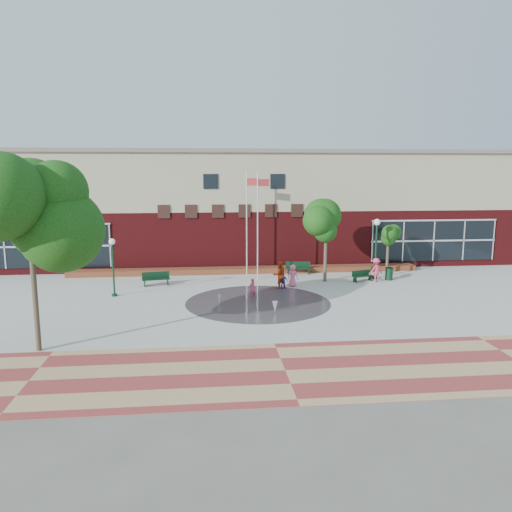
{
  "coord_description": "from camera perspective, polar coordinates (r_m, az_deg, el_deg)",
  "views": [
    {
      "loc": [
        -2.98,
        -24.96,
        7.63
      ],
      "look_at": [
        0.0,
        4.0,
        2.6
      ],
      "focal_mm": 35.0,
      "sensor_mm": 36.0,
      "label": 1
    }
  ],
  "objects": [
    {
      "name": "paver_band",
      "position": [
        19.74,
        3.36,
        -12.94
      ],
      "size": [
        46.0,
        6.0,
        0.01
      ],
      "primitive_type": "cube",
      "color": "maroon",
      "rests_on": "ground"
    },
    {
      "name": "tree_big_left",
      "position": [
        22.41,
        -24.57,
        4.63
      ],
      "size": [
        5.21,
        5.21,
        8.33
      ],
      "color": "#403628",
      "rests_on": "ground"
    },
    {
      "name": "flagpole_left",
      "position": [
        34.63,
        0.25,
        4.01
      ],
      "size": [
        0.87,
        0.14,
        7.43
      ],
      "rotation": [
        0.0,
        0.0,
        0.04
      ],
      "color": "white",
      "rests_on": "ground"
    },
    {
      "name": "tree_mid",
      "position": [
        34.28,
        8.02,
        3.57
      ],
      "size": [
        3.23,
        3.23,
        5.44
      ],
      "color": "#403628",
      "rests_on": "ground"
    },
    {
      "name": "ground",
      "position": [
        26.27,
        0.9,
        -7.08
      ],
      "size": [
        120.0,
        120.0,
        0.0
      ],
      "primitive_type": "plane",
      "color": "#666056",
      "rests_on": "ground"
    },
    {
      "name": "water_jet_b",
      "position": [
        29.07,
        -4.2,
        -5.44
      ],
      "size": [
        0.22,
        0.22,
        0.49
      ],
      "primitive_type": "cone",
      "rotation": [
        3.14,
        0.0,
        0.0
      ],
      "color": "white",
      "rests_on": "ground"
    },
    {
      "name": "lamp_right",
      "position": [
        35.98,
        13.58,
        1.58
      ],
      "size": [
        0.45,
        0.45,
        4.27
      ],
      "color": "#10311C",
      "rests_on": "ground"
    },
    {
      "name": "water_jet_a",
      "position": [
        27.19,
        2.18,
        -6.5
      ],
      "size": [
        0.31,
        0.31,
        0.6
      ],
      "primitive_type": "cone",
      "rotation": [
        3.14,
        0.0,
        0.0
      ],
      "color": "white",
      "rests_on": "ground"
    },
    {
      "name": "library_building",
      "position": [
        42.65,
        -1.86,
        5.78
      ],
      "size": [
        44.4,
        10.4,
        9.2
      ],
      "color": "#5B1013",
      "rests_on": "ground"
    },
    {
      "name": "bench_mid",
      "position": [
        37.13,
        4.83,
        -1.63
      ],
      "size": [
        1.88,
        0.77,
        0.92
      ],
      "rotation": [
        0.0,
        0.0,
        -0.15
      ],
      "color": "#10311C",
      "rests_on": "ground"
    },
    {
      "name": "adult_pink",
      "position": [
        33.03,
        4.21,
        -2.25
      ],
      "size": [
        0.87,
        0.8,
        1.49
      ],
      "primitive_type": "imported",
      "rotation": [
        0.0,
        0.0,
        2.57
      ],
      "color": "#EF628B",
      "rests_on": "ground"
    },
    {
      "name": "lamp_left",
      "position": [
        31.35,
        -16.04,
        -0.51
      ],
      "size": [
        0.38,
        0.38,
        3.58
      ],
      "color": "#10311C",
      "rests_on": "ground"
    },
    {
      "name": "flagpole_right",
      "position": [
        36.24,
        -1.0,
        4.34
      ],
      "size": [
        0.91,
        0.26,
        7.48
      ],
      "rotation": [
        0.0,
        0.0,
        -0.21
      ],
      "color": "white",
      "rests_on": "ground"
    },
    {
      "name": "tree_small_right",
      "position": [
        37.99,
        14.88,
        2.05
      ],
      "size": [
        2.18,
        2.18,
        3.73
      ],
      "color": "#403628",
      "rests_on": "ground"
    },
    {
      "name": "person_bench",
      "position": [
        35.26,
        13.55,
        -1.58
      ],
      "size": [
        1.22,
        0.94,
        1.67
      ],
      "primitive_type": "imported",
      "rotation": [
        0.0,
        0.0,
        3.47
      ],
      "color": "#DA4262",
      "rests_on": "ground"
    },
    {
      "name": "bench_left",
      "position": [
        33.96,
        -11.34,
        -2.87
      ],
      "size": [
        1.88,
        0.82,
        0.91
      ],
      "rotation": [
        0.0,
        0.0,
        0.18
      ],
      "color": "#10311C",
      "rests_on": "ground"
    },
    {
      "name": "bench_right",
      "position": [
        35.33,
        12.08,
        -2.48
      ],
      "size": [
        1.59,
        0.87,
        0.77
      ],
      "rotation": [
        0.0,
        0.0,
        0.3
      ],
      "color": "#10311C",
      "rests_on": "ground"
    },
    {
      "name": "splash_pad",
      "position": [
        29.13,
        0.2,
        -5.37
      ],
      "size": [
        8.4,
        8.4,
        0.01
      ],
      "primitive_type": "cylinder",
      "color": "#383A3D",
      "rests_on": "ground"
    },
    {
      "name": "flower_bed",
      "position": [
        37.47,
        -1.19,
        -1.95
      ],
      "size": [
        26.0,
        1.2,
        0.4
      ],
      "primitive_type": "cube",
      "color": "#A20D22",
      "rests_on": "ground"
    },
    {
      "name": "child_splash",
      "position": [
        29.75,
        -0.44,
        -3.78
      ],
      "size": [
        0.56,
        0.54,
        1.29
      ],
      "primitive_type": "imported",
      "rotation": [
        0.0,
        0.0,
        3.83
      ],
      "color": "#D83F65",
      "rests_on": "ground"
    },
    {
      "name": "child_blue",
      "position": [
        32.32,
        3.12,
        -2.86
      ],
      "size": [
        0.69,
        0.57,
        1.11
      ],
      "primitive_type": "imported",
      "rotation": [
        0.0,
        0.0,
        2.58
      ],
      "color": "#2323A8",
      "rests_on": "ground"
    },
    {
      "name": "plaza_concrete",
      "position": [
        30.09,
        0.0,
        -4.88
      ],
      "size": [
        46.0,
        18.0,
        0.01
      ],
      "primitive_type": "cube",
      "color": "#A8A8A0",
      "rests_on": "ground"
    },
    {
      "name": "trash_can",
      "position": [
        36.15,
        14.96,
        -1.98
      ],
      "size": [
        0.55,
        0.55,
        0.9
      ],
      "color": "#10311C",
      "rests_on": "ground"
    },
    {
      "name": "adult_red",
      "position": [
        32.35,
        2.71,
        -2.16
      ],
      "size": [
        1.03,
        0.88,
        1.86
      ],
      "primitive_type": "imported",
      "rotation": [
        0.0,
        0.0,
        3.35
      ],
      "color": "red",
      "rests_on": "ground"
    }
  ]
}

